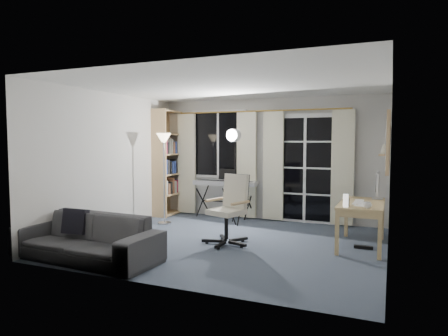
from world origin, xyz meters
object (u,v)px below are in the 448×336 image
at_px(studio_light, 234,146).
at_px(mug, 367,204).
at_px(bookshelf, 169,165).
at_px(torchiere_lamp, 164,151).
at_px(office_chair, 232,203).
at_px(monitor, 378,183).
at_px(desk, 362,208).
at_px(keyboard_piano, 225,184).
at_px(sofa, 86,230).

xyz_separation_m(studio_light, mug, (2.41, -1.22, -0.75)).
bearing_deg(bookshelf, torchiere_lamp, -64.58).
relative_size(office_chair, mug, 9.73).
relative_size(bookshelf, monitor, 4.64).
bearing_deg(mug, desk, 101.31).
bearing_deg(desk, bookshelf, 162.92).
relative_size(studio_light, desk, 1.47).
xyz_separation_m(torchiere_lamp, desk, (3.54, -0.29, -0.79)).
distance_m(bookshelf, keyboard_piano, 1.39).
xyz_separation_m(studio_light, sofa, (-1.00, -2.80, -1.07)).
bearing_deg(studio_light, monitor, 4.50).
height_order(studio_light, sofa, studio_light).
bearing_deg(bookshelf, studio_light, -17.60).
xyz_separation_m(keyboard_piano, desk, (2.66, -1.17, -0.13)).
relative_size(bookshelf, mug, 20.36).
height_order(bookshelf, office_chair, bookshelf).
relative_size(keyboard_piano, studio_light, 0.71).
xyz_separation_m(desk, sofa, (-3.30, -2.08, -0.18)).
height_order(office_chair, desk, office_chair).
distance_m(mug, sofa, 3.77).
bearing_deg(office_chair, mug, 19.43).
bearing_deg(torchiere_lamp, keyboard_piano, 45.10).
distance_m(keyboard_piano, studio_light, 0.95).
distance_m(keyboard_piano, desk, 2.91).
distance_m(bookshelf, torchiere_lamp, 1.12).
bearing_deg(torchiere_lamp, office_chair, -25.46).
height_order(torchiere_lamp, keyboard_piano, torchiere_lamp).
bearing_deg(monitor, office_chair, -154.62).
bearing_deg(sofa, monitor, 38.66).
bearing_deg(office_chair, desk, 34.49).
xyz_separation_m(bookshelf, studio_light, (1.70, -0.53, 0.42)).
bearing_deg(torchiere_lamp, studio_light, 19.33).
bearing_deg(sofa, keyboard_piano, 81.69).
bearing_deg(studio_light, sofa, -98.96).
height_order(studio_light, mug, studio_light).
bearing_deg(studio_light, mug, -16.22).
bearing_deg(keyboard_piano, mug, -33.34).
bearing_deg(sofa, mug, 27.69).
height_order(bookshelf, mug, bookshelf).
relative_size(bookshelf, office_chair, 2.09).
bearing_deg(bookshelf, keyboard_piano, -3.69).
height_order(bookshelf, studio_light, bookshelf).
height_order(mug, sofa, sofa).
distance_m(bookshelf, studio_light, 1.83).
bearing_deg(torchiere_lamp, bookshelf, 115.83).
distance_m(keyboard_piano, monitor, 2.96).
bearing_deg(desk, office_chair, -164.28).
relative_size(studio_light, office_chair, 1.73).
bearing_deg(sofa, torchiere_lamp, 98.65).
bearing_deg(desk, keyboard_piano, 156.49).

